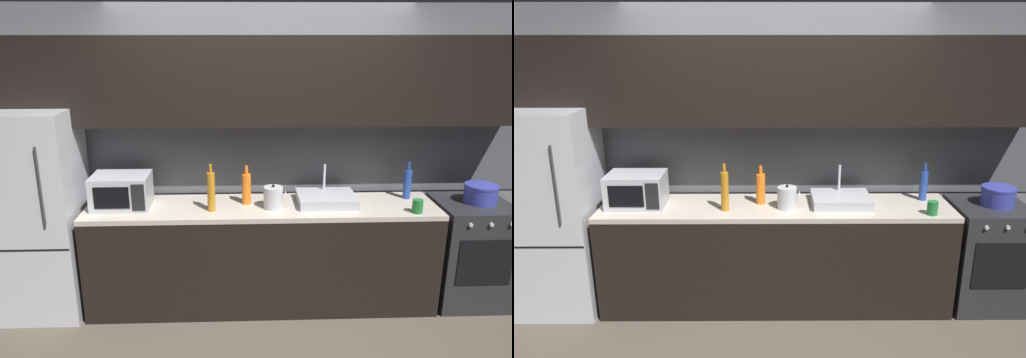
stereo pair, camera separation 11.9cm
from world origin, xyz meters
The scene contains 12 objects.
back_wall centered at (0.00, 1.20, 1.55)m, with size 4.63×0.44×2.50m.
counter_run centered at (0.00, 0.90, 0.45)m, with size 2.89×0.60×0.90m.
refrigerator centered at (-1.83, 0.90, 0.85)m, with size 0.68×0.69×1.71m.
oven_range centered at (1.79, 0.90, 0.45)m, with size 0.60×0.62×0.90m.
microwave centered at (-1.15, 0.92, 1.04)m, with size 0.46×0.35×0.27m.
sink_basin centered at (0.54, 0.93, 0.94)m, with size 0.48×0.38×0.30m.
kettle centered at (0.09, 0.84, 0.99)m, with size 0.19×0.16×0.20m.
wine_bottle_orange centered at (-0.13, 0.95, 1.03)m, with size 0.08×0.08×0.33m.
wine_bottle_blue centered at (1.25, 1.03, 1.03)m, with size 0.07×0.07×0.32m.
wine_bottle_amber centered at (-0.41, 0.80, 1.06)m, with size 0.06×0.06×0.39m.
mug_green centered at (1.22, 0.69, 0.95)m, with size 0.08×0.08×0.11m, color #1E6B2D.
cooking_pot centered at (1.83, 0.90, 0.98)m, with size 0.27×0.27×0.16m.
Camera 1 is at (-0.19, -2.85, 2.29)m, focal length 33.98 mm.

